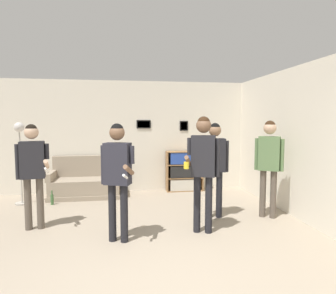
# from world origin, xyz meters

# --- Properties ---
(ground_plane) EXTENTS (20.00, 20.00, 0.00)m
(ground_plane) POSITION_xyz_m (0.00, 0.00, 0.00)
(ground_plane) COLOR gray
(wall_back) EXTENTS (8.06, 0.08, 2.70)m
(wall_back) POSITION_xyz_m (0.00, 4.54, 1.35)
(wall_back) COLOR silver
(wall_back) RESTS_ON ground_plane
(wall_right) EXTENTS (0.06, 6.91, 2.70)m
(wall_right) POSITION_xyz_m (2.86, 2.25, 1.35)
(wall_right) COLOR silver
(wall_right) RESTS_ON ground_plane
(couch) EXTENTS (1.58, 0.80, 0.91)m
(couch) POSITION_xyz_m (-1.06, 4.12, 0.30)
(couch) COLOR gray
(couch) RESTS_ON ground_plane
(bookshelf) EXTENTS (0.91, 0.30, 0.99)m
(bookshelf) POSITION_xyz_m (1.30, 4.32, 0.49)
(bookshelf) COLOR olive
(bookshelf) RESTS_ON ground_plane
(floor_lamp) EXTENTS (0.28, 0.28, 1.71)m
(floor_lamp) POSITION_xyz_m (-2.30, 3.66, 1.21)
(floor_lamp) COLOR #ADA89E
(floor_lamp) RESTS_ON ground_plane
(person_player_foreground_left) EXTENTS (0.53, 0.44, 1.68)m
(person_player_foreground_left) POSITION_xyz_m (-1.63, 2.09, 1.03)
(person_player_foreground_left) COLOR brown
(person_player_foreground_left) RESTS_ON ground_plane
(person_player_foreground_center) EXTENTS (0.47, 0.57, 1.70)m
(person_player_foreground_center) POSITION_xyz_m (-0.29, 1.38, 1.05)
(person_player_foreground_center) COLOR black
(person_player_foreground_center) RESTS_ON ground_plane
(person_watcher_holding_cup) EXTENTS (0.58, 0.39, 1.80)m
(person_watcher_holding_cup) POSITION_xyz_m (1.00, 1.53, 1.12)
(person_watcher_holding_cup) COLOR black
(person_watcher_holding_cup) RESTS_ON ground_plane
(person_spectator_near_bookshelf) EXTENTS (0.50, 0.25, 1.70)m
(person_spectator_near_bookshelf) POSITION_xyz_m (1.40, 2.21, 1.04)
(person_spectator_near_bookshelf) COLOR black
(person_spectator_near_bookshelf) RESTS_ON ground_plane
(person_spectator_far_right) EXTENTS (0.43, 0.36, 1.74)m
(person_spectator_far_right) POSITION_xyz_m (2.35, 2.06, 1.08)
(person_spectator_far_right) COLOR brown
(person_spectator_far_right) RESTS_ON ground_plane
(bottle_on_floor) EXTENTS (0.06, 0.06, 0.30)m
(bottle_on_floor) POSITION_xyz_m (-1.67, 3.51, 0.12)
(bottle_on_floor) COLOR #3D6638
(bottle_on_floor) RESTS_ON ground_plane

